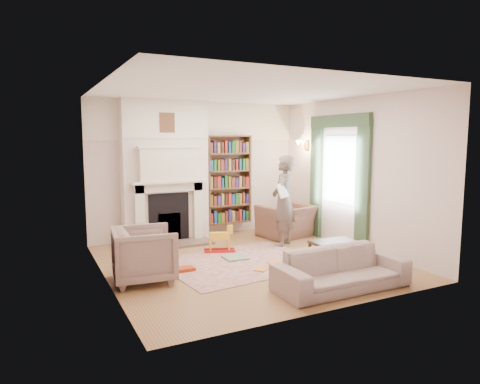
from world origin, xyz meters
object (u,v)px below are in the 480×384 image
sofa (341,269)px  armchair_reading (286,221)px  armchair_left (144,254)px  coffee_table (334,255)px  rocking_horse (220,239)px  bookcase (228,180)px  paraffin_heater (143,239)px  man_reading (283,201)px

sofa → armchair_reading: bearing=71.5°
armchair_left → coffee_table: bearing=-98.6°
coffee_table → rocking_horse: (-1.21, 1.72, 0.02)m
bookcase → armchair_left: bookcase is taller
bookcase → rocking_horse: 1.83m
bookcase → rocking_horse: (-0.80, -1.35, -0.93)m
armchair_reading → sofa: (-1.03, -3.00, -0.06)m
armchair_left → paraffin_heater: bearing=-6.4°
man_reading → paraffin_heater: (-2.57, 0.55, -0.59)m
bookcase → rocking_horse: bearing=-120.8°
armchair_left → rocking_horse: size_ratio=1.56×
coffee_table → sofa: bearing=-120.2°
armchair_reading → bookcase: bearing=-52.7°
sofa → paraffin_heater: paraffin_heater is taller
rocking_horse → armchair_left: bearing=-129.6°
bookcase → rocking_horse: size_ratio=3.32×
armchair_reading → armchair_left: 3.66m
armchair_reading → rocking_horse: size_ratio=1.84×
armchair_left → man_reading: bearing=-66.7°
sofa → paraffin_heater: size_ratio=3.42×
armchair_reading → armchair_left: (-3.35, -1.48, 0.06)m
man_reading → bookcase: bearing=-108.3°
armchair_reading → coffee_table: (-0.54, -2.24, -0.11)m
armchair_left → sofa: (2.32, -1.53, -0.12)m
coffee_table → paraffin_heater: (-2.48, 2.19, 0.05)m
armchair_reading → sofa: size_ratio=0.55×
rocking_horse → armchair_reading: bearing=35.8°
armchair_reading → armchair_left: bearing=12.6°
armchair_left → rocking_horse: armchair_left is taller
bookcase → sofa: 3.94m
sofa → coffee_table: 0.91m
bookcase → rocking_horse: bookcase is taller
armchair_left → paraffin_heater: 1.47m
bookcase → paraffin_heater: size_ratio=3.36×
bookcase → armchair_reading: bookcase is taller
armchair_reading → rocking_horse: bearing=5.2°
armchair_reading → man_reading: 0.92m
sofa → rocking_horse: sofa is taller
armchair_left → coffee_table: armchair_left is taller
bookcase → armchair_left: size_ratio=2.14×
armchair_reading → paraffin_heater: size_ratio=1.87×
bookcase → paraffin_heater: bookcase is taller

